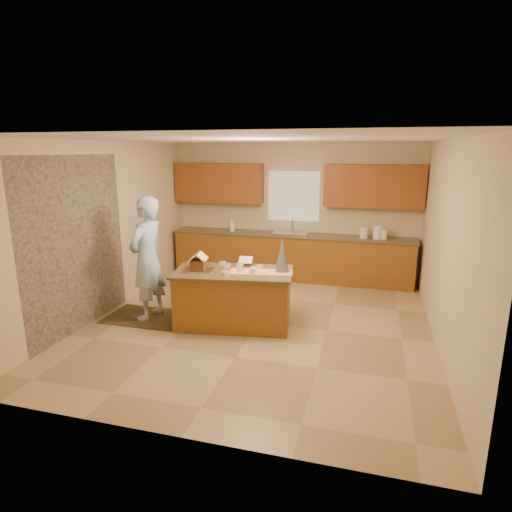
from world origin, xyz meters
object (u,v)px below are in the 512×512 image
(tinsel_tree, at_px, (282,255))
(gingerbread_house, at_px, (198,263))
(island_base, at_px, (233,299))
(boy, at_px, (147,259))

(tinsel_tree, relative_size, gingerbread_house, 1.73)
(island_base, xyz_separation_m, gingerbread_house, (-0.49, -0.12, 0.56))
(island_base, relative_size, boy, 0.87)
(island_base, bearing_deg, boy, 175.33)
(tinsel_tree, distance_m, gingerbread_house, 1.23)
(tinsel_tree, relative_size, boy, 0.27)
(boy, bearing_deg, gingerbread_house, 95.85)
(boy, distance_m, gingerbread_house, 0.85)
(island_base, height_order, gingerbread_house, gingerbread_house)
(island_base, bearing_deg, gingerbread_house, -174.81)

